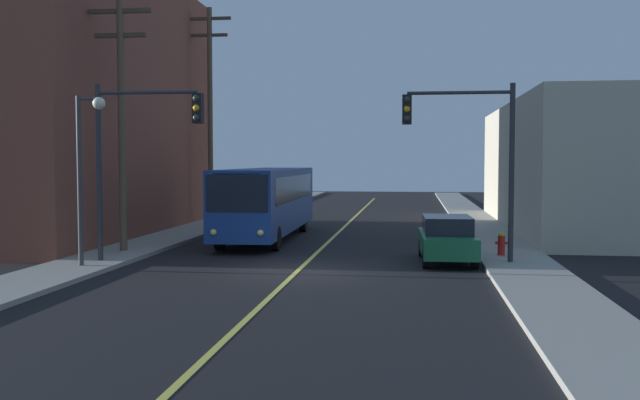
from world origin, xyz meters
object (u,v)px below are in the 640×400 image
(parked_car_green, at_px, (447,238))
(street_lamp_left, at_px, (86,155))
(traffic_signal_right_corner, at_px, (465,139))
(city_bus, at_px, (268,199))
(utility_pole_mid, at_px, (210,106))
(fire_hydrant, at_px, (501,243))
(traffic_signal_left_corner, at_px, (142,139))
(utility_pole_near, at_px, (122,111))

(parked_car_green, distance_m, street_lamp_left, 12.50)
(traffic_signal_right_corner, bearing_deg, city_bus, 139.42)
(traffic_signal_right_corner, xyz_separation_m, street_lamp_left, (-12.24, -2.67, -0.56))
(traffic_signal_right_corner, height_order, street_lamp_left, traffic_signal_right_corner)
(utility_pole_mid, xyz_separation_m, fire_hydrant, (14.30, -11.93, -5.99))
(city_bus, height_order, parked_car_green, city_bus)
(utility_pole_mid, distance_m, traffic_signal_left_corner, 15.36)
(city_bus, relative_size, utility_pole_near, 1.27)
(traffic_signal_left_corner, distance_m, fire_hydrant, 13.19)
(street_lamp_left, bearing_deg, traffic_signal_left_corner, 40.65)
(street_lamp_left, bearing_deg, parked_car_green, 15.94)
(city_bus, bearing_deg, utility_pole_mid, 125.08)
(city_bus, xyz_separation_m, utility_pole_mid, (-4.57, 6.51, 4.75))
(traffic_signal_right_corner, xyz_separation_m, fire_hydrant, (1.44, 1.68, -3.72))
(city_bus, height_order, fire_hydrant, city_bus)
(utility_pole_near, distance_m, utility_pole_mid, 12.44)
(parked_car_green, height_order, fire_hydrant, parked_car_green)
(parked_car_green, relative_size, traffic_signal_left_corner, 0.74)
(utility_pole_mid, bearing_deg, city_bus, -54.92)
(parked_car_green, height_order, traffic_signal_right_corner, traffic_signal_right_corner)
(fire_hydrant, bearing_deg, city_bus, 150.88)
(utility_pole_mid, height_order, traffic_signal_right_corner, utility_pole_mid)
(city_bus, distance_m, street_lamp_left, 10.71)
(city_bus, bearing_deg, traffic_signal_right_corner, -40.58)
(utility_pole_mid, xyz_separation_m, traffic_signal_left_corner, (2.04, -15.06, -2.27))
(traffic_signal_left_corner, distance_m, street_lamp_left, 1.95)
(traffic_signal_right_corner, height_order, fire_hydrant, traffic_signal_right_corner)
(traffic_signal_right_corner, bearing_deg, utility_pole_mid, 133.38)
(utility_pole_near, xyz_separation_m, street_lamp_left, (0.43, -3.89, -1.71))
(city_bus, bearing_deg, utility_pole_near, -126.69)
(street_lamp_left, bearing_deg, city_bus, 67.98)
(parked_car_green, xyz_separation_m, street_lamp_left, (-11.69, -3.34, 2.90))
(parked_car_green, relative_size, utility_pole_mid, 0.38)
(utility_pole_near, relative_size, traffic_signal_left_corner, 1.60)
(utility_pole_mid, bearing_deg, parked_car_green, -46.42)
(traffic_signal_right_corner, bearing_deg, utility_pole_near, 174.47)
(traffic_signal_left_corner, relative_size, fire_hydrant, 7.14)
(utility_pole_mid, bearing_deg, traffic_signal_right_corner, -46.62)
(city_bus, bearing_deg, street_lamp_left, -112.02)
(traffic_signal_left_corner, distance_m, traffic_signal_right_corner, 10.92)
(utility_pole_mid, xyz_separation_m, street_lamp_left, (0.62, -16.27, -2.83))
(utility_pole_near, height_order, fire_hydrant, utility_pole_near)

